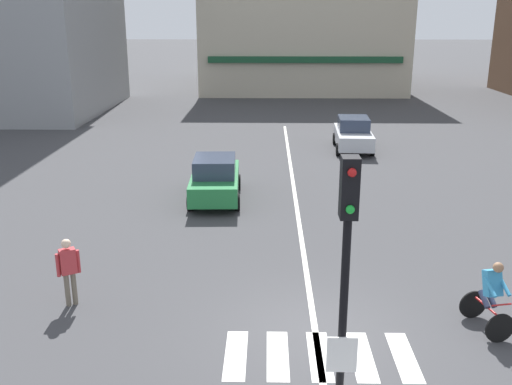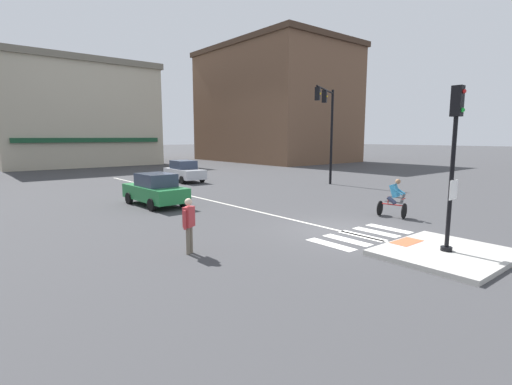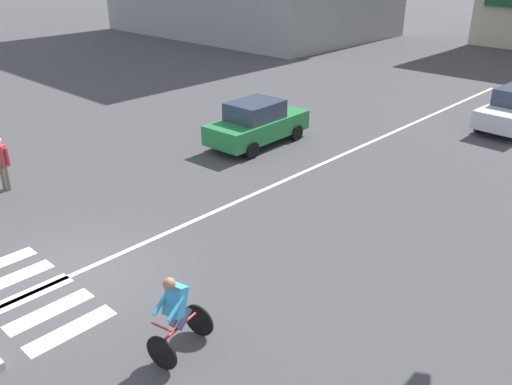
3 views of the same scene
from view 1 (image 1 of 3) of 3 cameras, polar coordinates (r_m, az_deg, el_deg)
name	(u,v)px [view 1 (image 1 of 3)]	position (r m, az deg, el deg)	size (l,w,h in m)	color
ground_plane	(316,332)	(12.98, 5.94, -13.52)	(300.00, 300.00, 0.00)	#3D3D3F
signal_pole	(345,288)	(8.22, 8.72, -9.25)	(0.44, 0.38, 4.70)	black
crosswalk_stripe_a	(236,355)	(12.17, -2.01, -15.69)	(0.44, 1.80, 0.01)	silver
crosswalk_stripe_b	(278,355)	(12.16, 2.15, -15.73)	(0.44, 1.80, 0.01)	silver
crosswalk_stripe_c	(320,356)	(12.20, 6.29, -15.70)	(0.44, 1.80, 0.01)	silver
crosswalk_stripe_d	(362,356)	(12.31, 10.38, -15.58)	(0.44, 1.80, 0.01)	silver
crosswalk_stripe_e	(404,357)	(12.47, 14.38, -15.40)	(0.44, 1.80, 0.01)	silver
lane_centre_line	(295,194)	(22.15, 3.85, -0.19)	(0.14, 28.00, 0.01)	silver
building_far_block	(300,19)	(56.77, 4.34, 16.73)	(17.83, 19.05, 12.32)	beige
car_silver_eastbound_distant	(353,134)	(29.73, 9.56, 5.72)	(1.99, 4.18, 1.64)	silver
car_green_westbound_far	(215,179)	(21.32, -4.06, 1.38)	(1.96, 4.16, 1.64)	#237A3D
cyclist	(491,295)	(13.50, 22.12, -9.33)	(0.87, 1.20, 1.68)	black
pedestrian_at_curb_left	(68,267)	(14.25, -18.00, -6.97)	(0.49, 0.37, 1.67)	#6B6051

